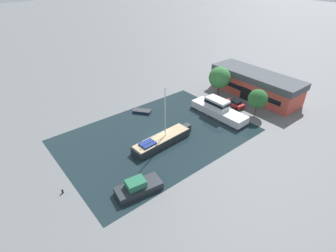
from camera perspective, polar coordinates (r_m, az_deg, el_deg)
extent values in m
plane|color=slate|center=(48.57, -2.35, -2.03)|extent=(440.00, 440.00, 0.00)
cube|color=#19282D|center=(48.57, -2.35, -2.02)|extent=(23.46, 34.34, 0.01)
cube|color=#C64C3D|center=(65.83, 18.36, 8.02)|extent=(21.01, 7.42, 4.16)
cube|color=#474C51|center=(64.80, 18.78, 10.28)|extent=(21.64, 7.64, 1.46)
cube|color=black|center=(63.29, 16.37, 6.76)|extent=(2.40, 0.09, 2.91)
cube|color=black|center=(62.95, 16.49, 7.45)|extent=(17.79, 0.25, 1.04)
cylinder|color=brown|center=(63.41, 10.85, 7.55)|extent=(0.40, 0.40, 2.87)
sphere|color=#387A3D|center=(62.14, 11.16, 10.31)|extent=(4.97, 4.97, 4.97)
cylinder|color=brown|center=(57.34, 18.51, 3.29)|extent=(0.28, 0.28, 2.31)
sphere|color=#28602D|center=(56.19, 18.97, 5.63)|extent=(3.92, 3.92, 3.92)
cube|color=maroon|center=(59.91, 14.34, 4.73)|extent=(4.44, 2.23, 0.71)
cube|color=black|center=(59.53, 14.54, 5.20)|extent=(2.38, 1.80, 0.56)
cube|color=black|center=(60.21, 13.77, 5.60)|extent=(0.19, 1.43, 0.45)
cylinder|color=black|center=(60.31, 12.88, 4.76)|extent=(0.62, 0.26, 0.60)
cylinder|color=black|center=(61.38, 13.94, 5.12)|extent=(0.62, 0.26, 0.60)
cylinder|color=black|center=(58.76, 14.67, 3.73)|extent=(0.62, 0.26, 0.60)
cylinder|color=black|center=(59.86, 15.73, 4.12)|extent=(0.62, 0.26, 0.60)
cube|color=#23282D|center=(45.95, -1.38, -3.22)|extent=(3.33, 11.48, 1.35)
cube|color=#23282D|center=(49.57, 4.09, -0.37)|extent=(1.30, 1.26, 1.35)
cube|color=tan|center=(45.54, -1.39, -2.48)|extent=(3.20, 11.02, 0.08)
cylinder|color=silver|center=(43.58, -0.63, 2.90)|extent=(0.16, 0.16, 9.08)
cylinder|color=silver|center=(44.00, -3.09, -2.11)|extent=(0.38, 5.11, 0.12)
cube|color=navy|center=(43.84, -4.48, -3.84)|extent=(2.05, 2.59, 0.30)
cube|color=silver|center=(55.32, 10.95, 3.03)|extent=(12.57, 3.83, 1.71)
cube|color=black|center=(55.67, 10.88, 2.39)|extent=(12.70, 3.91, 0.18)
cube|color=silver|center=(54.82, 10.65, 4.92)|extent=(4.81, 2.66, 1.88)
cube|color=black|center=(54.74, 10.67, 5.09)|extent=(4.90, 2.73, 0.60)
cube|color=#19234C|center=(56.09, -5.72, 3.20)|extent=(3.84, 3.47, 0.47)
cube|color=#333338|center=(55.96, -5.73, 3.44)|extent=(4.02, 3.63, 0.08)
cube|color=#23282D|center=(37.71, -6.39, -13.29)|extent=(3.75, 6.82, 1.08)
cube|color=#236647|center=(36.86, -7.04, -12.33)|extent=(2.32, 2.86, 1.03)
cylinder|color=black|center=(40.22, -21.96, -13.15)|extent=(0.25, 0.25, 0.43)
sphere|color=black|center=(40.03, -22.05, -12.85)|extent=(0.28, 0.28, 0.28)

